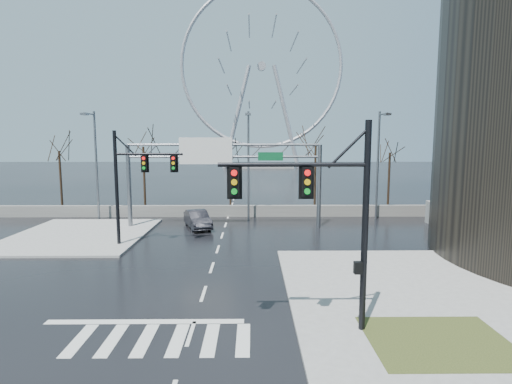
{
  "coord_description": "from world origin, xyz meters",
  "views": [
    {
      "loc": [
        2.33,
        -18.38,
        7.2
      ],
      "look_at": [
        2.59,
        7.28,
        4.0
      ],
      "focal_mm": 28.0,
      "sensor_mm": 36.0,
      "label": 1
    }
  ],
  "objects_px": {
    "ferris_wheel": "(262,73)",
    "car": "(198,219)",
    "signal_mast_far": "(133,177)",
    "sign_gantry": "(220,167)",
    "signal_mast_near": "(329,207)"
  },
  "relations": [
    {
      "from": "signal_mast_far",
      "to": "signal_mast_near",
      "type": "bearing_deg",
      "value": -49.74
    },
    {
      "from": "sign_gantry",
      "to": "car",
      "type": "height_order",
      "value": "sign_gantry"
    },
    {
      "from": "signal_mast_far",
      "to": "sign_gantry",
      "type": "bearing_deg",
      "value": 47.53
    },
    {
      "from": "signal_mast_near",
      "to": "car",
      "type": "height_order",
      "value": "signal_mast_near"
    },
    {
      "from": "ferris_wheel",
      "to": "sign_gantry",
      "type": "bearing_deg",
      "value": -93.84
    },
    {
      "from": "signal_mast_near",
      "to": "sign_gantry",
      "type": "xyz_separation_m",
      "value": [
        -5.52,
        19.0,
        0.31
      ]
    },
    {
      "from": "ferris_wheel",
      "to": "car",
      "type": "distance_m",
      "value": 84.44
    },
    {
      "from": "signal_mast_near",
      "to": "sign_gantry",
      "type": "relative_size",
      "value": 0.49
    },
    {
      "from": "signal_mast_near",
      "to": "signal_mast_far",
      "type": "relative_size",
      "value": 1.0
    },
    {
      "from": "ferris_wheel",
      "to": "signal_mast_near",
      "type": "bearing_deg",
      "value": -89.92
    },
    {
      "from": "sign_gantry",
      "to": "ferris_wheel",
      "type": "height_order",
      "value": "ferris_wheel"
    },
    {
      "from": "signal_mast_far",
      "to": "ferris_wheel",
      "type": "xyz_separation_m",
      "value": [
        10.87,
        86.04,
        21.3
      ]
    },
    {
      "from": "sign_gantry",
      "to": "car",
      "type": "distance_m",
      "value": 4.82
    },
    {
      "from": "signal_mast_near",
      "to": "car",
      "type": "bearing_deg",
      "value": 111.47
    },
    {
      "from": "ferris_wheel",
      "to": "signal_mast_far",
      "type": "bearing_deg",
      "value": -97.2
    }
  ]
}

